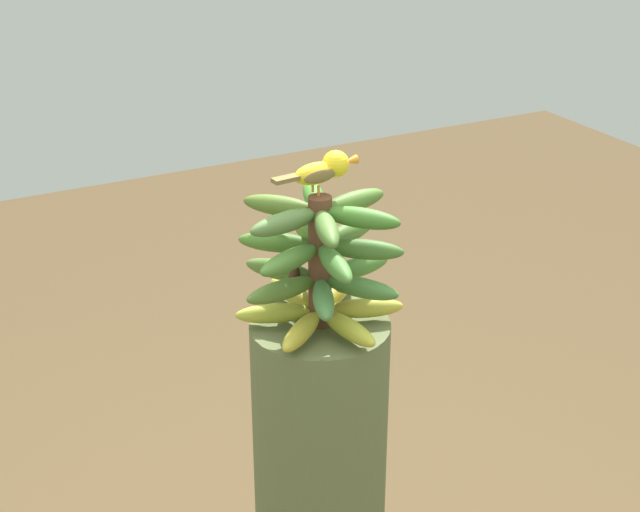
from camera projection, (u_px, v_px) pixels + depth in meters
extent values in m
cylinder|color=brown|center=(320.00, 262.00, 1.77)|extent=(0.04, 0.04, 0.26)
ellipsoid|color=gold|center=(337.00, 291.00, 1.88)|extent=(0.12, 0.14, 0.04)
ellipsoid|color=gold|center=(293.00, 294.00, 1.87)|extent=(0.15, 0.06, 0.04)
ellipsoid|color=#A8AD34|center=(274.00, 313.00, 1.80)|extent=(0.09, 0.15, 0.04)
ellipsoid|color=#AEA02F|center=(301.00, 332.00, 1.74)|extent=(0.12, 0.14, 0.04)
ellipsoid|color=#ACAC32|center=(349.00, 329.00, 1.75)|extent=(0.15, 0.06, 0.04)
ellipsoid|color=gold|center=(365.00, 308.00, 1.82)|extent=(0.09, 0.15, 0.04)
ellipsoid|color=#417031|center=(361.00, 288.00, 1.75)|extent=(0.14, 0.12, 0.04)
ellipsoid|color=#467A2F|center=(357.00, 268.00, 1.82)|extent=(0.05, 0.15, 0.04)
ellipsoid|color=#4A7B2C|center=(317.00, 259.00, 1.86)|extent=(0.15, 0.09, 0.04)
ellipsoid|color=#4E712C|center=(280.00, 270.00, 1.81)|extent=(0.14, 0.12, 0.04)
ellipsoid|color=#4D6D29|center=(282.00, 290.00, 1.74)|extent=(0.05, 0.15, 0.04)
ellipsoid|color=#3E6E36|center=(323.00, 300.00, 1.70)|extent=(0.15, 0.09, 0.04)
ellipsoid|color=#477E33|center=(335.00, 264.00, 1.68)|extent=(0.15, 0.06, 0.04)
ellipsoid|color=#406B29|center=(364.00, 249.00, 1.74)|extent=(0.12, 0.14, 0.04)
ellipsoid|color=#4E772F|center=(348.00, 232.00, 1.81)|extent=(0.09, 0.15, 0.04)
ellipsoid|color=#4D7625|center=(306.00, 229.00, 1.82)|extent=(0.15, 0.06, 0.04)
ellipsoid|color=#457527|center=(277.00, 242.00, 1.77)|extent=(0.12, 0.14, 0.04)
ellipsoid|color=#48762E|center=(290.00, 260.00, 1.70)|extent=(0.09, 0.15, 0.04)
ellipsoid|color=#3E7E28|center=(314.00, 196.00, 1.79)|extent=(0.15, 0.08, 0.04)
ellipsoid|color=#4E6D26|center=(280.00, 206.00, 1.75)|extent=(0.14, 0.13, 0.04)
ellipsoid|color=#4C6D34|center=(285.00, 222.00, 1.68)|extent=(0.07, 0.15, 0.04)
ellipsoid|color=#496D2C|center=(327.00, 229.00, 1.65)|extent=(0.15, 0.08, 0.04)
ellipsoid|color=#3F7527|center=(361.00, 218.00, 1.70)|extent=(0.14, 0.13, 0.04)
ellipsoid|color=#4A732A|center=(353.00, 202.00, 1.77)|extent=(0.07, 0.15, 0.04)
cone|color=#4C2D1E|center=(345.00, 274.00, 1.78)|extent=(0.04, 0.04, 0.06)
cone|color=#4C2D1E|center=(295.00, 271.00, 1.78)|extent=(0.04, 0.04, 0.06)
cylinder|color=#C68933|center=(321.00, 190.00, 1.71)|extent=(0.01, 0.01, 0.02)
cylinder|color=#C68933|center=(314.00, 187.00, 1.73)|extent=(0.00, 0.00, 0.02)
ellipsoid|color=yellow|center=(317.00, 173.00, 1.71)|extent=(0.05, 0.09, 0.04)
ellipsoid|color=brown|center=(321.00, 177.00, 1.69)|extent=(0.01, 0.07, 0.02)
ellipsoid|color=brown|center=(310.00, 171.00, 1.72)|extent=(0.01, 0.07, 0.02)
cube|color=brown|center=(286.00, 179.00, 1.68)|extent=(0.03, 0.05, 0.01)
sphere|color=yellow|center=(336.00, 164.00, 1.72)|extent=(0.05, 0.05, 0.05)
sphere|color=black|center=(333.00, 158.00, 1.74)|extent=(0.01, 0.01, 0.01)
cone|color=orange|center=(350.00, 161.00, 1.74)|extent=(0.02, 0.03, 0.02)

